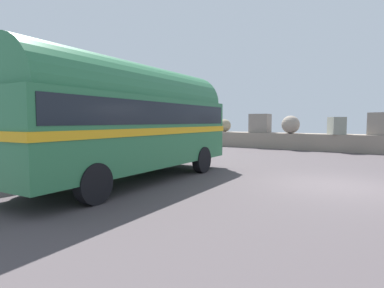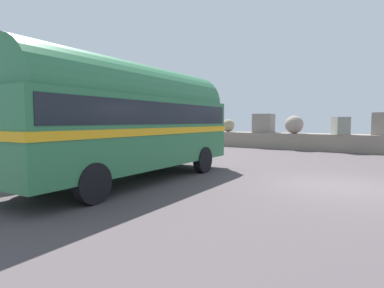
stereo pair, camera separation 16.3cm
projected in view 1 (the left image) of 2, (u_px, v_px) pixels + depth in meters
name	position (u px, v px, depth m)	size (l,w,h in m)	color
ground	(338.00, 186.00, 9.37)	(32.00, 26.00, 0.02)	#4B4345
breakwater	(373.00, 141.00, 19.09)	(31.36, 2.12, 2.45)	gray
vintage_coach	(131.00, 117.00, 9.91)	(3.18, 8.77, 3.70)	black
second_coach	(98.00, 118.00, 13.65)	(2.62, 8.64, 3.70)	black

